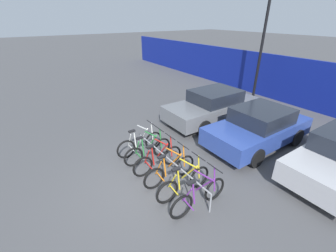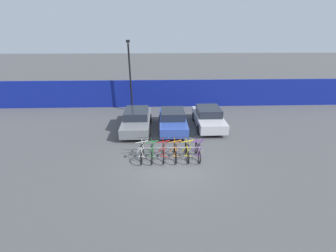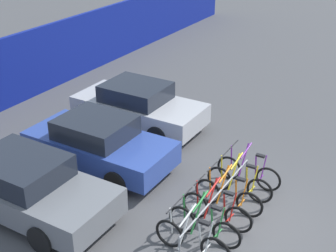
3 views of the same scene
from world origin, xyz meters
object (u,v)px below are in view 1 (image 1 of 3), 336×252
at_px(bike_rack, 169,161).
at_px(bicycle_purple, 199,196).
at_px(car_blue, 258,127).
at_px(bicycle_green, 148,151).
at_px(bicycle_red, 158,160).
at_px(bicycle_yellow, 184,183).
at_px(lamp_post, 263,39).
at_px(bicycle_white, 140,143).
at_px(bicycle_orange, 170,170).
at_px(car_grey, 213,106).

xyz_separation_m(bike_rack, bicycle_purple, (1.51, -0.15, -0.11)).
bearing_deg(car_blue, bicycle_green, -108.93).
bearing_deg(bicycle_red, bicycle_yellow, 2.20).
height_order(bicycle_red, lamp_post, lamp_post).
xyz_separation_m(car_blue, lamp_post, (-3.26, 4.16, 2.52)).
distance_m(bicycle_white, bicycle_yellow, 2.43).
bearing_deg(bicycle_orange, car_grey, 122.83).
relative_size(bicycle_white, bicycle_red, 1.00).
height_order(bicycle_purple, lamp_post, lamp_post).
distance_m(bicycle_orange, bicycle_yellow, 0.64).
xyz_separation_m(bike_rack, lamp_post, (-2.92, 7.82, 2.73)).
height_order(bicycle_orange, bicycle_yellow, same).
xyz_separation_m(bicycle_purple, car_grey, (-3.64, 3.99, 0.31)).
bearing_deg(bicycle_purple, bicycle_green, 176.26).
relative_size(bicycle_white, bicycle_purple, 1.00).
bearing_deg(bicycle_red, bicycle_purple, 2.20).
distance_m(bicycle_red, car_blue, 3.89).
height_order(bicycle_green, bicycle_purple, same).
bearing_deg(lamp_post, car_blue, -51.91).
bearing_deg(bicycle_green, bicycle_orange, 3.46).
relative_size(bike_rack, bicycle_purple, 2.08).
relative_size(bicycle_green, car_grey, 0.39).
height_order(bike_rack, bicycle_white, bicycle_white).
xyz_separation_m(bicycle_white, bicycle_green, (0.55, 0.00, 0.00)).
height_order(bicycle_green, bicycle_red, same).
height_order(bike_rack, bicycle_yellow, bicycle_yellow).
relative_size(bicycle_green, car_blue, 0.43).
relative_size(car_grey, lamp_post, 0.77).
bearing_deg(lamp_post, bicycle_yellow, -64.26).
bearing_deg(bicycle_purple, car_blue, 103.22).
height_order(bike_rack, lamp_post, lamp_post).
relative_size(car_grey, car_blue, 1.10).
bearing_deg(bike_rack, car_blue, 84.61).
bearing_deg(car_blue, bike_rack, -95.39).
xyz_separation_m(bike_rack, bicycle_orange, (0.28, -0.15, -0.11)).
distance_m(bicycle_red, car_grey, 4.38).
relative_size(bike_rack, car_grey, 0.81).
bearing_deg(bicycle_red, bicycle_orange, 2.20).
bearing_deg(bicycle_green, car_grey, 109.83).
bearing_deg(lamp_post, bicycle_green, -76.21).
xyz_separation_m(bicycle_red, car_grey, (-1.78, 3.99, 0.31)).
bearing_deg(bicycle_yellow, lamp_post, 112.99).
height_order(bicycle_green, car_grey, car_grey).
bearing_deg(bike_rack, bicycle_orange, -27.69).
distance_m(bicycle_green, lamp_post, 8.69).
height_order(car_grey, lamp_post, lamp_post).
relative_size(bicycle_orange, lamp_post, 0.30).
bearing_deg(bike_rack, lamp_post, 110.45).
xyz_separation_m(bicycle_red, bicycle_purple, (1.86, 0.00, 0.00)).
relative_size(bicycle_red, car_grey, 0.39).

